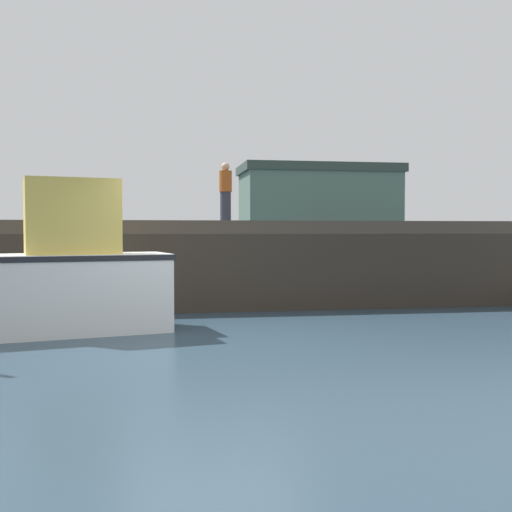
# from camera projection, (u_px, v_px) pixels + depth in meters

# --- Properties ---
(ground) EXTENTS (120.00, 160.00, 0.10)m
(ground) POSITION_uv_depth(u_px,v_px,m) (215.00, 345.00, 8.62)
(ground) COLOR #283D4C
(pier) EXTENTS (13.57, 6.98, 1.71)m
(pier) POSITION_uv_depth(u_px,v_px,m) (323.00, 235.00, 14.86)
(pier) COLOR #473D33
(pier) RESTS_ON ground
(fishing_boat_near_right) EXTENTS (3.95, 1.96, 2.28)m
(fishing_boat_near_right) POSITION_uv_depth(u_px,v_px,m) (46.00, 278.00, 9.13)
(fishing_boat_near_right) COLOR silver
(fishing_boat_near_right) RESTS_ON ground
(dockworker) EXTENTS (0.34, 0.34, 1.63)m
(dockworker) POSITION_uv_depth(u_px,v_px,m) (226.00, 193.00, 16.68)
(dockworker) COLOR #2D3342
(dockworker) RESTS_ON pier
(warehouse) EXTENTS (9.43, 4.83, 5.44)m
(warehouse) POSITION_uv_depth(u_px,v_px,m) (318.00, 211.00, 37.68)
(warehouse) COLOR #4C6656
(warehouse) RESTS_ON ground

